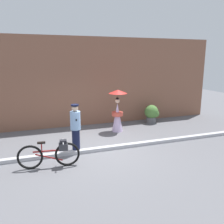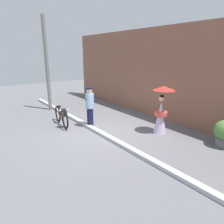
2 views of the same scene
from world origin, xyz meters
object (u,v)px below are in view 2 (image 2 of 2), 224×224
Objects in this scene: person_officer at (90,106)px; person_with_parasol at (161,110)px; utility_pole at (47,65)px; bicycle_near_officer at (62,116)px.

person_officer is 0.91× the size of person_with_parasol.
utility_pole is at bearing -174.61° from person_officer.
person_with_parasol is at bearing 41.57° from bicycle_near_officer.
person_officer is 3.97m from utility_pole.
person_officer is at bearing 5.39° from utility_pole.
bicycle_near_officer is at bearing -135.28° from person_officer.
bicycle_near_officer is at bearing -10.80° from utility_pole.
person_with_parasol is at bearing 20.54° from utility_pole.
utility_pole reaches higher than bicycle_near_officer.
bicycle_near_officer is 4.12m from person_with_parasol.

